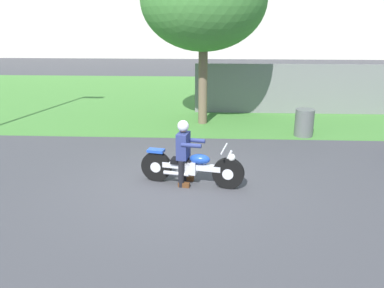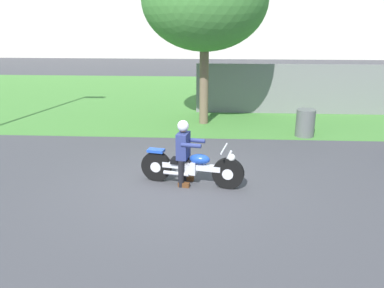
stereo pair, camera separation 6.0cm
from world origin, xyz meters
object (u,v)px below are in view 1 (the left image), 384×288
rider_lead (184,147)px  trash_can (304,123)px  motorcycle_lead (192,167)px  tree_roadside (204,0)px

rider_lead → trash_can: size_ratio=1.74×
trash_can → motorcycle_lead: bearing=-130.4°
motorcycle_lead → trash_can: (3.18, 3.73, 0.00)m
rider_lead → tree_roadside: (0.28, 5.01, 3.08)m
motorcycle_lead → trash_can: motorcycle_lead is taller
motorcycle_lead → tree_roadside: bearing=100.4°
rider_lead → tree_roadside: 5.88m
motorcycle_lead → tree_roadside: 6.14m
rider_lead → tree_roadside: size_ratio=0.26×
trash_can → tree_roadside: bearing=156.8°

